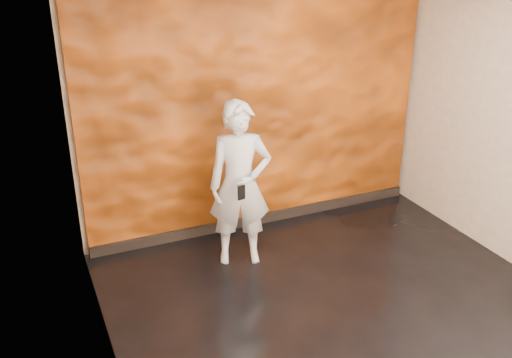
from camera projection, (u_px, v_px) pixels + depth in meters
The scene contains 5 objects.
room at pixel (360, 169), 4.49m from camera, with size 4.02×4.02×2.81m.
feature_wall at pixel (260, 108), 6.15m from camera, with size 3.90×0.06×2.75m, color #D45D12.
baseboard at pixel (261, 218), 6.64m from camera, with size 3.90×0.04×0.12m, color black.
man at pixel (240, 185), 5.60m from camera, with size 0.61×0.40×1.68m, color #ADB3BE.
phone at pixel (241, 193), 5.37m from camera, with size 0.08×0.02×0.14m, color black.
Camera 1 is at (-2.42, -3.48, 3.10)m, focal length 40.00 mm.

